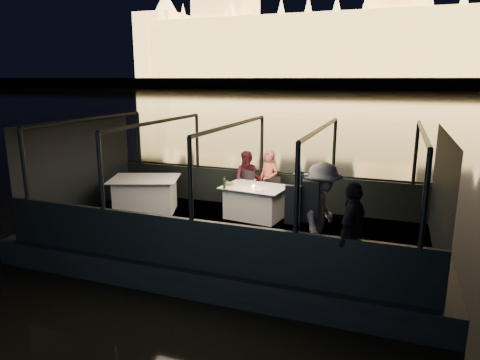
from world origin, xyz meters
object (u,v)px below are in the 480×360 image
(person_woman_coral, at_px, (269,181))
(person_man_maroon, at_px, (248,179))
(passenger_stripe, at_px, (321,217))
(dining_table_central, at_px, (255,202))
(chair_port_right, at_px, (270,196))
(coat_stand, at_px, (300,218))
(passenger_dark, at_px, (352,232))
(wine_bottle, at_px, (224,182))
(chair_port_left, at_px, (245,193))
(dining_table_aft, at_px, (145,197))

(person_woman_coral, bearing_deg, person_man_maroon, -156.55)
(passenger_stripe, bearing_deg, dining_table_central, 47.74)
(passenger_stripe, bearing_deg, chair_port_right, 38.15)
(dining_table_central, bearing_deg, coat_stand, -55.96)
(dining_table_central, height_order, passenger_dark, passenger_dark)
(person_woman_coral, bearing_deg, wine_bottle, -99.04)
(chair_port_left, relative_size, person_man_maroon, 0.67)
(person_man_maroon, bearing_deg, dining_table_aft, -155.36)
(chair_port_left, xyz_separation_m, coat_stand, (2.00, -2.80, 0.45))
(coat_stand, xyz_separation_m, person_woman_coral, (-1.46, 3.07, -0.15))
(dining_table_central, height_order, coat_stand, coat_stand)
(dining_table_central, bearing_deg, passenger_dark, -46.40)
(person_man_maroon, xyz_separation_m, passenger_dark, (2.90, -3.32, 0.10))
(chair_port_left, relative_size, person_woman_coral, 0.65)
(person_man_maroon, bearing_deg, passenger_stripe, -52.99)
(dining_table_central, xyz_separation_m, passenger_stripe, (1.89, -2.02, 0.47))
(passenger_stripe, relative_size, passenger_dark, 1.09)
(chair_port_left, bearing_deg, person_woman_coral, 50.55)
(wine_bottle, bearing_deg, chair_port_right, 45.51)
(coat_stand, distance_m, person_woman_coral, 3.40)
(chair_port_left, xyz_separation_m, passenger_dark, (2.89, -3.05, 0.40))
(chair_port_right, height_order, passenger_dark, passenger_dark)
(coat_stand, height_order, passenger_dark, coat_stand)
(dining_table_aft, height_order, chair_port_right, chair_port_right)
(passenger_dark, distance_m, wine_bottle, 3.78)
(dining_table_central, relative_size, person_man_maroon, 0.99)
(coat_stand, relative_size, person_man_maroon, 1.18)
(coat_stand, distance_m, person_man_maroon, 3.67)
(person_man_maroon, xyz_separation_m, passenger_stripe, (2.32, -2.74, 0.10))
(chair_port_right, height_order, passenger_stripe, passenger_stripe)
(wine_bottle, bearing_deg, person_man_maroon, 81.19)
(person_woman_coral, distance_m, wine_bottle, 1.36)
(dining_table_aft, bearing_deg, passenger_dark, -22.41)
(person_man_maroon, height_order, passenger_dark, passenger_dark)
(dining_table_aft, bearing_deg, coat_stand, -23.70)
(dining_table_aft, height_order, passenger_stripe, passenger_stripe)
(dining_table_central, height_order, wine_bottle, wine_bottle)
(dining_table_central, distance_m, wine_bottle, 0.90)
(dining_table_aft, bearing_deg, wine_bottle, 1.51)
(coat_stand, distance_m, passenger_dark, 0.93)
(passenger_dark, bearing_deg, chair_port_right, -130.76)
(chair_port_left, distance_m, passenger_dark, 4.23)
(passenger_dark, height_order, wine_bottle, passenger_dark)
(dining_table_central, relative_size, chair_port_right, 1.65)
(chair_port_left, distance_m, coat_stand, 3.47)
(dining_table_aft, bearing_deg, person_man_maroon, 27.86)
(dining_table_aft, bearing_deg, person_woman_coral, 23.04)
(dining_table_aft, relative_size, wine_bottle, 5.72)
(dining_table_central, distance_m, coat_stand, 2.88)
(passenger_dark, bearing_deg, dining_table_central, -123.24)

